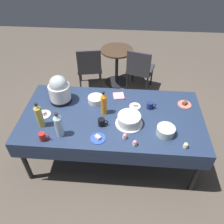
{
  "coord_description": "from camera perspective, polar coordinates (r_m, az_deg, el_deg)",
  "views": [
    {
      "loc": [
        0.16,
        -1.99,
        2.6
      ],
      "look_at": [
        0.0,
        0.0,
        0.8
      ],
      "focal_mm": 35.84,
      "sensor_mm": 36.0,
      "label": 1
    }
  ],
  "objects": [
    {
      "name": "potluck_table",
      "position": [
        2.76,
        0.0,
        -1.73
      ],
      "size": [
        2.2,
        1.1,
        0.75
      ],
      "color": "navy",
      "rests_on": "ground"
    },
    {
      "name": "paper_napkin_stack",
      "position": [
        2.98,
        1.71,
        4.07
      ],
      "size": [
        0.17,
        0.17,
        0.02
      ],
      "primitive_type": "cube",
      "rotation": [
        0.0,
        0.0,
        0.21
      ],
      "color": "pink",
      "rests_on": "potluck_table"
    },
    {
      "name": "coffee_mug_black",
      "position": [
        2.56,
        -2.62,
        -2.61
      ],
      "size": [
        0.12,
        0.08,
        0.09
      ],
      "color": "black",
      "rests_on": "potluck_table"
    },
    {
      "name": "maroon_chair_right",
      "position": [
        4.14,
        7.08,
        11.13
      ],
      "size": [
        0.55,
        0.55,
        0.85
      ],
      "color": "#333338",
      "rests_on": "ground"
    },
    {
      "name": "frosted_layer_cake",
      "position": [
        2.57,
        4.39,
        -2.01
      ],
      "size": [
        0.32,
        0.32,
        0.13
      ],
      "color": "silver",
      "rests_on": "potluck_table"
    },
    {
      "name": "glass_salad_bowl",
      "position": [
        2.53,
        13.52,
        -4.67
      ],
      "size": [
        0.2,
        0.2,
        0.1
      ],
      "primitive_type": "cylinder",
      "color": "#B2C6BC",
      "rests_on": "potluck_table"
    },
    {
      "name": "cupcake_cocoa",
      "position": [
        2.38,
        5.86,
        -7.87
      ],
      "size": [
        0.05,
        0.05,
        0.07
      ],
      "color": "beige",
      "rests_on": "potluck_table"
    },
    {
      "name": "soda_bottle_water",
      "position": [
        2.45,
        -13.48,
        -3.29
      ],
      "size": [
        0.09,
        0.09,
        0.32
      ],
      "color": "silver",
      "rests_on": "potluck_table"
    },
    {
      "name": "ground",
      "position": [
        3.27,
        0.0,
        -10.46
      ],
      "size": [
        9.0,
        9.0,
        0.0
      ],
      "primitive_type": "plane",
      "color": "brown"
    },
    {
      "name": "dessert_plate_cream",
      "position": [
        2.84,
        5.88,
        1.57
      ],
      "size": [
        0.14,
        0.14,
        0.04
      ],
      "color": "beige",
      "rests_on": "potluck_table"
    },
    {
      "name": "coffee_mug_navy",
      "position": [
        2.82,
        9.68,
        1.69
      ],
      "size": [
        0.12,
        0.08,
        0.09
      ],
      "color": "navy",
      "rests_on": "potluck_table"
    },
    {
      "name": "ceramic_snack_bowl",
      "position": [
        2.89,
        -4.19,
        3.21
      ],
      "size": [
        0.2,
        0.2,
        0.08
      ],
      "primitive_type": "cylinder",
      "color": "silver",
      "rests_on": "potluck_table"
    },
    {
      "name": "coffee_mug_red",
      "position": [
        2.52,
        -17.28,
        -6.01
      ],
      "size": [
        0.11,
        0.07,
        0.1
      ],
      "color": "#B2231E",
      "rests_on": "potluck_table"
    },
    {
      "name": "cupcake_mint",
      "position": [
        2.47,
        18.31,
        -8.1
      ],
      "size": [
        0.05,
        0.05,
        0.07
      ],
      "color": "beige",
      "rests_on": "potluck_table"
    },
    {
      "name": "maroon_chair_left",
      "position": [
        4.19,
        -5.77,
        11.65
      ],
      "size": [
        0.51,
        0.51,
        0.85
      ],
      "color": "#333338",
      "rests_on": "ground"
    },
    {
      "name": "round_cafe_table",
      "position": [
        4.32,
        1.23,
        13.02
      ],
      "size": [
        0.6,
        0.6,
        0.72
      ],
      "color": "#473323",
      "rests_on": "ground"
    },
    {
      "name": "slow_cooker",
      "position": [
        2.9,
        -13.29,
        5.54
      ],
      "size": [
        0.28,
        0.28,
        0.37
      ],
      "color": "black",
      "rests_on": "potluck_table"
    },
    {
      "name": "dessert_plate_coral",
      "position": [
        3.0,
        18.03,
        1.94
      ],
      "size": [
        0.17,
        0.17,
        0.04
      ],
      "color": "#E07266",
      "rests_on": "potluck_table"
    },
    {
      "name": "dessert_plate_cobalt",
      "position": [
        2.45,
        -3.61,
        -6.65
      ],
      "size": [
        0.17,
        0.17,
        0.04
      ],
      "color": "#2D4CB2",
      "rests_on": "potluck_table"
    },
    {
      "name": "soda_bottle_ginger_ale",
      "position": [
        2.61,
        -18.1,
        -0.86
      ],
      "size": [
        0.08,
        0.08,
        0.33
      ],
      "color": "gold",
      "rests_on": "potluck_table"
    },
    {
      "name": "soda_bottle_orange_juice",
      "position": [
        2.65,
        -2.11,
        2.2
      ],
      "size": [
        0.08,
        0.08,
        0.32
      ],
      "color": "orange",
      "rests_on": "potluck_table"
    },
    {
      "name": "dessert_plate_white",
      "position": [
        2.84,
        -17.04,
        -0.48
      ],
      "size": [
        0.17,
        0.17,
        0.05
      ],
      "color": "white",
      "rests_on": "potluck_table"
    },
    {
      "name": "cupcake_rose",
      "position": [
        2.44,
        3.29,
        -6.2
      ],
      "size": [
        0.05,
        0.05,
        0.07
      ],
      "color": "beige",
      "rests_on": "potluck_table"
    }
  ]
}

